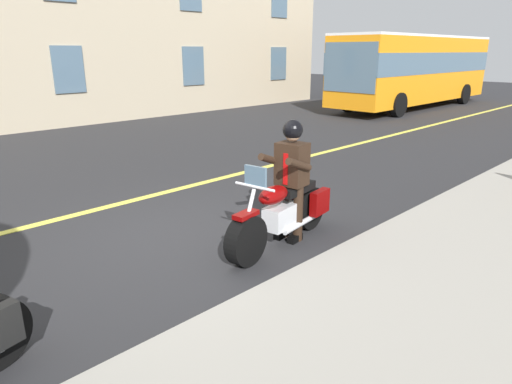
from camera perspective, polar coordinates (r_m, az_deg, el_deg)
name	(u,v)px	position (r m, az deg, el deg)	size (l,w,h in m)	color
ground_plane	(180,237)	(6.73, -9.71, -5.71)	(80.00, 80.00, 0.00)	#28282B
lane_center_stripe	(113,205)	(8.35, -17.70, -1.62)	(60.00, 0.16, 0.01)	#E5DB4C
motorcycle_main	(283,213)	(6.30, 3.49, -2.69)	(2.22, 0.80, 1.26)	black
rider_main	(291,170)	(6.28, 4.52, 2.81)	(0.68, 0.62, 1.74)	black
bus_far	(415,67)	(23.28, 19.63, 14.73)	(11.05, 2.70, 3.30)	orange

